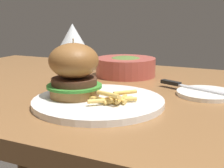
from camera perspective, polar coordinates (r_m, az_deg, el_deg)
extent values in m
cube|color=brown|center=(0.88, 0.77, -1.87)|extent=(1.50, 0.84, 0.04)
cylinder|color=brown|center=(1.65, -16.24, -8.85)|extent=(0.06, 0.06, 0.70)
cylinder|color=white|center=(0.71, -2.51, -3.25)|extent=(0.30, 0.30, 0.01)
cylinder|color=#9E6B38|center=(0.73, -6.86, -1.43)|extent=(0.11, 0.11, 0.02)
cylinder|color=#38842D|center=(0.72, -6.89, -0.35)|extent=(0.13, 0.13, 0.01)
cylinder|color=#4C2D1E|center=(0.72, -6.91, 0.50)|extent=(0.10, 0.10, 0.02)
ellipsoid|color=brown|center=(0.71, -7.01, 4.26)|extent=(0.11, 0.11, 0.08)
cylinder|color=#CCB78C|center=(0.71, -7.07, 6.25)|extent=(0.00, 0.00, 0.05)
cylinder|color=#EABC5B|center=(0.68, 0.38, -2.87)|extent=(0.03, 0.05, 0.01)
cylinder|color=#E0B251|center=(0.68, 1.67, -2.80)|extent=(0.06, 0.04, 0.01)
cylinder|color=#EABC5B|center=(0.68, 0.85, -2.61)|extent=(0.06, 0.05, 0.01)
cylinder|color=#EABC5B|center=(0.65, -1.94, -3.07)|extent=(0.05, 0.05, 0.01)
cylinder|color=gold|center=(0.67, 1.68, -2.79)|extent=(0.01, 0.06, 0.01)
cylinder|color=#EABC5B|center=(0.67, 1.17, -2.99)|extent=(0.04, 0.07, 0.01)
cylinder|color=#EABC5B|center=(0.67, -0.58, -2.00)|extent=(0.06, 0.03, 0.01)
cylinder|color=#E0B251|center=(0.70, 2.43, -1.55)|extent=(0.04, 0.05, 0.01)
cylinder|color=#E0B251|center=(0.67, -2.19, -2.81)|extent=(0.07, 0.01, 0.01)
cylinder|color=#E0B251|center=(0.65, -0.74, -1.88)|extent=(0.06, 0.02, 0.01)
cylinder|color=silver|center=(0.94, -7.01, 0.35)|extent=(0.07, 0.07, 0.00)
cylinder|color=silver|center=(0.93, -7.10, 3.61)|extent=(0.01, 0.01, 0.10)
cone|color=silver|center=(0.92, -7.24, 8.85)|extent=(0.08, 0.08, 0.07)
cylinder|color=white|center=(0.82, 16.91, -1.67)|extent=(0.15, 0.15, 0.01)
cube|color=silver|center=(0.82, 16.94, -1.16)|extent=(0.16, 0.07, 0.00)
cube|color=black|center=(0.88, 10.70, 0.25)|extent=(0.06, 0.04, 0.01)
cylinder|color=#B24C42|center=(1.04, 2.50, 3.15)|extent=(0.20, 0.20, 0.06)
ellipsoid|color=#4C662D|center=(1.03, 2.51, 4.45)|extent=(0.11, 0.11, 0.02)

